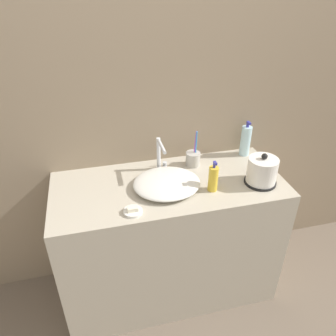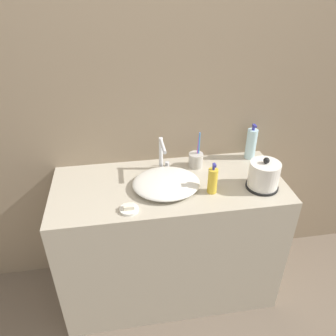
# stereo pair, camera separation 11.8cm
# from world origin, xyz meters

# --- Properties ---
(ground_plane) EXTENTS (12.00, 12.00, 0.00)m
(ground_plane) POSITION_xyz_m (0.00, 0.00, 0.00)
(ground_plane) COLOR #6B5B4C
(wall_back) EXTENTS (6.00, 0.04, 2.60)m
(wall_back) POSITION_xyz_m (0.00, 0.55, 1.30)
(wall_back) COLOR gray
(wall_back) RESTS_ON ground_plane
(vanity_counter) EXTENTS (1.23, 0.53, 0.81)m
(vanity_counter) POSITION_xyz_m (0.00, 0.27, 0.40)
(vanity_counter) COLOR #B7AD99
(vanity_counter) RESTS_ON ground_plane
(sink_basin) EXTENTS (0.35, 0.31, 0.05)m
(sink_basin) POSITION_xyz_m (-0.02, 0.24, 0.83)
(sink_basin) COLOR silver
(sink_basin) RESTS_ON vanity_counter
(faucet) EXTENTS (0.06, 0.16, 0.19)m
(faucet) POSITION_xyz_m (-0.02, 0.40, 0.92)
(faucet) COLOR silver
(faucet) RESTS_ON vanity_counter
(electric_kettle) EXTENTS (0.17, 0.17, 0.18)m
(electric_kettle) POSITION_xyz_m (0.47, 0.16, 0.87)
(electric_kettle) COLOR black
(electric_kettle) RESTS_ON vanity_counter
(toothbrush_cup) EXTENTS (0.08, 0.08, 0.22)m
(toothbrush_cup) POSITION_xyz_m (0.18, 0.42, 0.85)
(toothbrush_cup) COLOR #B7B2A8
(toothbrush_cup) RESTS_ON vanity_counter
(lotion_bottle) EXTENTS (0.05, 0.05, 0.17)m
(lotion_bottle) POSITION_xyz_m (0.20, 0.16, 0.88)
(lotion_bottle) COLOR gold
(lotion_bottle) RESTS_ON vanity_counter
(shampoo_bottle) EXTENTS (0.06, 0.06, 0.22)m
(shampoo_bottle) POSITION_xyz_m (0.52, 0.47, 0.90)
(shampoo_bottle) COLOR silver
(shampoo_bottle) RESTS_ON vanity_counter
(soap_dish) EXTENTS (0.09, 0.09, 0.03)m
(soap_dish) POSITION_xyz_m (-0.22, 0.08, 0.82)
(soap_dish) COLOR silver
(soap_dish) RESTS_ON vanity_counter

